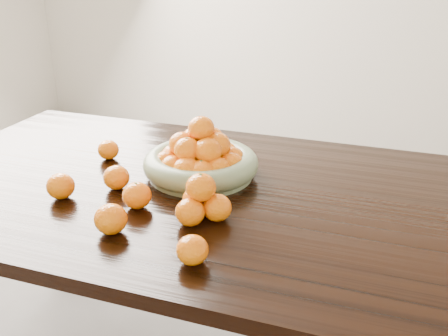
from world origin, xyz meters
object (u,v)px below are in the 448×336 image
(dining_table, at_px, (230,219))
(orange_pyramid, at_px, (201,201))
(fruit_bowl, at_px, (201,159))
(loose_orange_0, at_px, (137,195))

(dining_table, distance_m, orange_pyramid, 0.22)
(fruit_bowl, relative_size, orange_pyramid, 2.41)
(orange_pyramid, distance_m, loose_orange_0, 0.18)
(dining_table, xyz_separation_m, fruit_bowl, (-0.12, 0.08, 0.14))
(dining_table, xyz_separation_m, orange_pyramid, (-0.02, -0.17, 0.14))
(dining_table, xyz_separation_m, loose_orange_0, (-0.20, -0.17, 0.13))
(dining_table, distance_m, fruit_bowl, 0.20)
(fruit_bowl, bearing_deg, loose_orange_0, -108.85)
(dining_table, height_order, loose_orange_0, loose_orange_0)
(fruit_bowl, bearing_deg, dining_table, -32.44)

